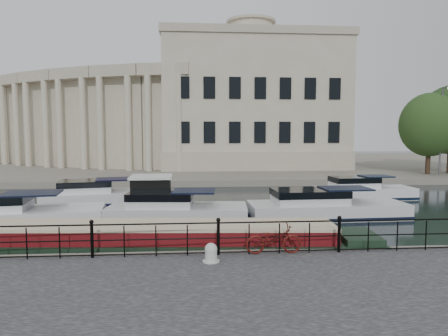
# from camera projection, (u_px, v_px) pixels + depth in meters

# --- Properties ---
(ground_plane) EXTENTS (160.00, 160.00, 0.00)m
(ground_plane) POSITION_uv_depth(u_px,v_px,m) (215.00, 251.00, 15.21)
(ground_plane) COLOR black
(ground_plane) RESTS_ON ground
(far_bank) EXTENTS (120.00, 42.00, 0.55)m
(far_bank) POSITION_uv_depth(u_px,v_px,m) (200.00, 164.00, 53.93)
(far_bank) COLOR #6B665B
(far_bank) RESTS_ON ground_plane
(railing) EXTENTS (24.14, 0.14, 1.22)m
(railing) POSITION_uv_depth(u_px,v_px,m) (218.00, 235.00, 12.87)
(railing) COLOR black
(railing) RESTS_ON near_quay
(civic_building) EXTENTS (53.55, 31.84, 16.85)m
(civic_building) POSITION_uv_depth(u_px,v_px,m) (192.00, 112.00, 49.00)
(civic_building) COLOR #ADA38C
(civic_building) RESTS_ON far_bank
(bicycle) EXTENTS (1.84, 0.65, 0.96)m
(bicycle) POSITION_uv_depth(u_px,v_px,m) (274.00, 239.00, 13.02)
(bicycle) COLOR #4C120D
(bicycle) RESTS_ON near_quay
(mooring_bollard) EXTENTS (0.52, 0.52, 0.58)m
(mooring_bollard) POSITION_uv_depth(u_px,v_px,m) (211.00, 253.00, 12.21)
(mooring_bollard) COLOR #B4B5B0
(mooring_bollard) RESTS_ON near_quay
(narrowboat) EXTENTS (16.80, 3.36, 1.61)m
(narrowboat) POSITION_uv_depth(u_px,v_px,m) (151.00, 246.00, 14.58)
(narrowboat) COLOR black
(narrowboat) RESTS_ON ground_plane
(harbour_hut) EXTENTS (3.20, 2.69, 2.19)m
(harbour_hut) POSITION_uv_depth(u_px,v_px,m) (152.00, 196.00, 22.35)
(harbour_hut) COLOR #6B665B
(harbour_hut) RESTS_ON ground_plane
(cabin_cruisers) EXTENTS (28.56, 9.86, 1.99)m
(cabin_cruisers) POSITION_uv_depth(u_px,v_px,m) (187.00, 207.00, 22.20)
(cabin_cruisers) COLOR white
(cabin_cruisers) RESTS_ON ground_plane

